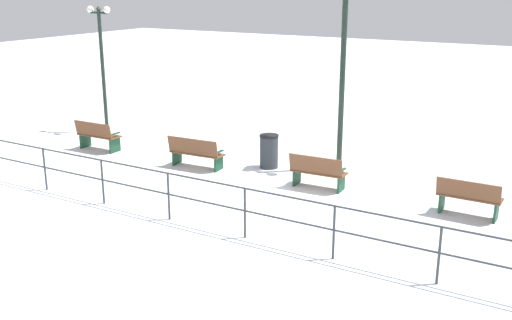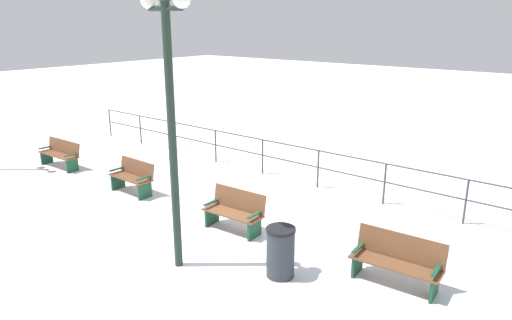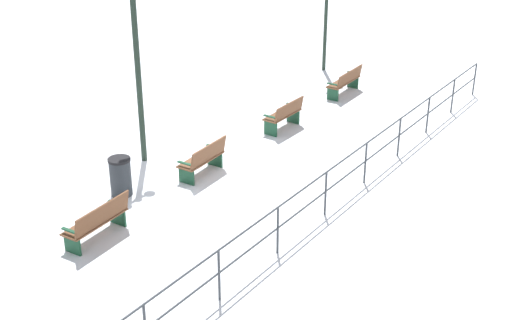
{
  "view_description": "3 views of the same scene",
  "coord_description": "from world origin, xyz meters",
  "px_view_note": "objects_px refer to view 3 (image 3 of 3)",
  "views": [
    {
      "loc": [
        -13.56,
        -6.11,
        5.2
      ],
      "look_at": [
        -1.14,
        1.16,
        0.9
      ],
      "focal_mm": 42.36,
      "sensor_mm": 36.0,
      "label": 1
    },
    {
      "loc": [
        7.33,
        6.46,
        4.6
      ],
      "look_at": [
        -1.71,
        -0.77,
        1.12
      ],
      "focal_mm": 32.56,
      "sensor_mm": 36.0,
      "label": 2
    },
    {
      "loc": [
        -10.47,
        12.64,
        8.1
      ],
      "look_at": [
        -1.38,
        -0.36,
        0.67
      ],
      "focal_mm": 49.46,
      "sensor_mm": 36.0,
      "label": 3
    }
  ],
  "objects_px": {
    "bench_second": "(284,115)",
    "bench_fourth": "(98,221)",
    "lamppost_middle": "(136,38)",
    "bench_nearest": "(346,81)",
    "trash_bin": "(121,177)",
    "bench_third": "(203,159)"
  },
  "relations": [
    {
      "from": "bench_second",
      "to": "trash_bin",
      "type": "xyz_separation_m",
      "value": [
        1.02,
        5.76,
        0.02
      ]
    },
    {
      "from": "bench_second",
      "to": "trash_bin",
      "type": "bearing_deg",
      "value": 80.52
    },
    {
      "from": "trash_bin",
      "to": "bench_second",
      "type": "bearing_deg",
      "value": -100.0
    },
    {
      "from": "bench_fourth",
      "to": "bench_third",
      "type": "bearing_deg",
      "value": -91.61
    },
    {
      "from": "bench_third",
      "to": "trash_bin",
      "type": "distance_m",
      "value": 2.21
    },
    {
      "from": "bench_nearest",
      "to": "lamppost_middle",
      "type": "distance_m",
      "value": 8.51
    },
    {
      "from": "bench_fourth",
      "to": "lamppost_middle",
      "type": "height_order",
      "value": "lamppost_middle"
    },
    {
      "from": "bench_second",
      "to": "lamppost_middle",
      "type": "xyz_separation_m",
      "value": [
        1.94,
        3.98,
        2.9
      ]
    },
    {
      "from": "bench_second",
      "to": "bench_fourth",
      "type": "bearing_deg",
      "value": 91.16
    },
    {
      "from": "lamppost_middle",
      "to": "trash_bin",
      "type": "bearing_deg",
      "value": 117.34
    },
    {
      "from": "bench_third",
      "to": "bench_fourth",
      "type": "relative_size",
      "value": 0.89
    },
    {
      "from": "bench_nearest",
      "to": "bench_third",
      "type": "height_order",
      "value": "bench_third"
    },
    {
      "from": "trash_bin",
      "to": "lamppost_middle",
      "type": "bearing_deg",
      "value": -62.66
    },
    {
      "from": "bench_nearest",
      "to": "bench_second",
      "type": "distance_m",
      "value": 3.78
    },
    {
      "from": "bench_second",
      "to": "bench_third",
      "type": "relative_size",
      "value": 0.97
    },
    {
      "from": "bench_fourth",
      "to": "lamppost_middle",
      "type": "relative_size",
      "value": 0.32
    },
    {
      "from": "bench_nearest",
      "to": "lamppost_middle",
      "type": "xyz_separation_m",
      "value": [
        1.94,
        7.76,
        2.9
      ]
    },
    {
      "from": "lamppost_middle",
      "to": "bench_third",
      "type": "bearing_deg",
      "value": -173.94
    },
    {
      "from": "bench_fourth",
      "to": "trash_bin",
      "type": "distance_m",
      "value": 2.1
    },
    {
      "from": "bench_nearest",
      "to": "trash_bin",
      "type": "relative_size",
      "value": 1.76
    },
    {
      "from": "bench_second",
      "to": "lamppost_middle",
      "type": "height_order",
      "value": "lamppost_middle"
    },
    {
      "from": "bench_second",
      "to": "bench_fourth",
      "type": "height_order",
      "value": "bench_fourth"
    }
  ]
}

